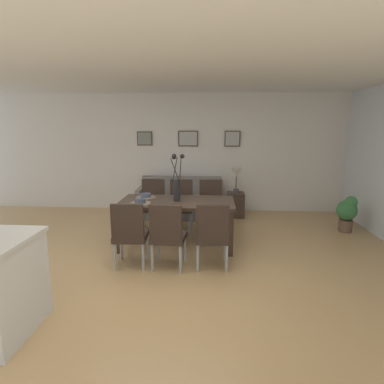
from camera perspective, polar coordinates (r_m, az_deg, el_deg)
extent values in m
plane|color=tan|center=(4.47, -6.06, -13.58)|extent=(9.00, 9.00, 0.00)
cube|color=silver|center=(7.29, -1.87, 6.98)|extent=(9.00, 0.10, 2.60)
cube|color=white|center=(4.50, -5.90, 21.05)|extent=(9.00, 7.20, 0.08)
cube|color=#3D2D23|center=(5.08, -2.70, -1.84)|extent=(1.80, 0.90, 0.05)
cube|color=#3D2D23|center=(5.53, 6.52, -4.74)|extent=(0.07, 0.07, 0.69)
cube|color=#3D2D23|center=(5.70, -10.65, -4.36)|extent=(0.07, 0.07, 0.69)
cube|color=#3D2D23|center=(4.79, 6.92, -7.40)|extent=(0.07, 0.07, 0.69)
cube|color=#3D2D23|center=(4.99, -12.88, -6.83)|extent=(0.07, 0.07, 0.69)
cube|color=#33261E|center=(4.52, -10.79, -7.69)|extent=(0.47, 0.47, 0.08)
cube|color=#33261E|center=(4.27, -11.41, -5.24)|extent=(0.42, 0.09, 0.48)
cylinder|color=#9EA0A5|center=(4.75, -7.96, -9.60)|extent=(0.04, 0.04, 0.38)
cylinder|color=#9EA0A5|center=(4.82, -12.49, -9.45)|extent=(0.04, 0.04, 0.38)
cylinder|color=#9EA0A5|center=(4.40, -8.68, -11.40)|extent=(0.04, 0.04, 0.38)
cylinder|color=#9EA0A5|center=(4.47, -13.58, -11.20)|extent=(0.04, 0.04, 0.38)
cube|color=#33261E|center=(5.97, -7.21, -2.77)|extent=(0.45, 0.45, 0.08)
cube|color=#33261E|center=(6.09, -6.88, 0.04)|extent=(0.42, 0.07, 0.48)
cylinder|color=#9EA0A5|center=(5.90, -9.37, -5.34)|extent=(0.04, 0.04, 0.38)
cylinder|color=#9EA0A5|center=(5.81, -5.73, -5.49)|extent=(0.04, 0.04, 0.38)
cylinder|color=#9EA0A5|center=(6.25, -8.48, -4.33)|extent=(0.04, 0.04, 0.38)
cylinder|color=#9EA0A5|center=(6.17, -5.04, -4.45)|extent=(0.04, 0.04, 0.38)
cube|color=#33261E|center=(4.41, -4.13, -8.02)|extent=(0.47, 0.47, 0.08)
cube|color=#33261E|center=(4.15, -4.73, -5.52)|extent=(0.42, 0.09, 0.48)
cylinder|color=#9EA0A5|center=(4.63, -1.27, -10.03)|extent=(0.04, 0.04, 0.38)
cylinder|color=#9EA0A5|center=(4.70, -5.91, -9.75)|extent=(0.04, 0.04, 0.38)
cylinder|color=#9EA0A5|center=(4.29, -2.08, -11.90)|extent=(0.04, 0.04, 0.38)
cylinder|color=#9EA0A5|center=(4.36, -7.10, -11.55)|extent=(0.04, 0.04, 0.38)
cube|color=#33261E|center=(5.89, -2.06, -2.89)|extent=(0.44, 0.44, 0.08)
cube|color=#33261E|center=(6.01, -1.88, -0.03)|extent=(0.42, 0.06, 0.48)
cylinder|color=#9EA0A5|center=(5.79, -4.13, -5.53)|extent=(0.04, 0.04, 0.38)
cylinder|color=#9EA0A5|center=(5.75, -0.36, -5.62)|extent=(0.04, 0.04, 0.38)
cylinder|color=#9EA0A5|center=(6.15, -3.62, -4.48)|extent=(0.04, 0.04, 0.38)
cylinder|color=#9EA0A5|center=(6.11, -0.08, -4.56)|extent=(0.04, 0.04, 0.38)
cube|color=#33261E|center=(4.41, 3.58, -8.00)|extent=(0.45, 0.45, 0.08)
cube|color=#33261E|center=(4.15, 3.69, -5.51)|extent=(0.42, 0.07, 0.48)
cylinder|color=#9EA0A5|center=(4.68, 5.84, -9.86)|extent=(0.04, 0.04, 0.38)
cylinder|color=#9EA0A5|center=(4.67, 1.11, -9.85)|extent=(0.04, 0.04, 0.38)
cylinder|color=#9EA0A5|center=(4.33, 6.17, -11.72)|extent=(0.04, 0.04, 0.38)
cylinder|color=#9EA0A5|center=(4.32, 1.03, -11.71)|extent=(0.04, 0.04, 0.38)
cube|color=#33261E|center=(5.88, 3.43, -2.93)|extent=(0.47, 0.47, 0.08)
cube|color=#33261E|center=(6.00, 3.36, -0.07)|extent=(0.42, 0.09, 0.48)
cylinder|color=#9EA0A5|center=(5.75, 1.61, -5.63)|extent=(0.04, 0.04, 0.38)
cylinder|color=#9EA0A5|center=(5.77, 5.40, -5.61)|extent=(0.04, 0.04, 0.38)
cylinder|color=#9EA0A5|center=(6.12, 1.52, -4.56)|extent=(0.04, 0.04, 0.38)
cylinder|color=#9EA0A5|center=(6.14, 5.08, -4.55)|extent=(0.04, 0.04, 0.38)
cylinder|color=#232326|center=(5.04, -2.72, 0.32)|extent=(0.11, 0.11, 0.34)
cylinder|color=black|center=(5.00, -2.08, 4.06)|extent=(0.05, 0.12, 0.37)
sphere|color=black|center=(4.98, -1.76, 6.35)|extent=(0.07, 0.07, 0.07)
cylinder|color=black|center=(5.04, -3.03, 4.12)|extent=(0.08, 0.05, 0.38)
sphere|color=black|center=(5.05, -3.19, 6.41)|extent=(0.07, 0.07, 0.07)
cylinder|color=black|center=(4.93, -3.05, 3.95)|extent=(0.15, 0.06, 0.36)
sphere|color=black|center=(4.88, -3.22, 6.23)|extent=(0.07, 0.07, 0.07)
cylinder|color=#7F705B|center=(4.97, -9.17, -1.95)|extent=(0.32, 0.32, 0.01)
cylinder|color=#475166|center=(4.97, -9.18, -1.58)|extent=(0.17, 0.17, 0.06)
cylinder|color=#3C4556|center=(4.96, -9.18, -1.41)|extent=(0.13, 0.13, 0.04)
cylinder|color=#7F705B|center=(5.36, -8.20, -0.93)|extent=(0.32, 0.32, 0.01)
cylinder|color=#475166|center=(5.35, -8.21, -0.58)|extent=(0.17, 0.17, 0.06)
cylinder|color=#3C4556|center=(5.35, -8.21, -0.42)|extent=(0.13, 0.13, 0.04)
cube|color=gray|center=(6.88, -2.08, -2.53)|extent=(1.75, 0.84, 0.42)
cube|color=gray|center=(7.12, -1.82, 1.26)|extent=(1.75, 0.16, 0.38)
cube|color=gray|center=(6.77, 4.87, -0.10)|extent=(0.10, 0.84, 0.20)
cube|color=gray|center=(6.94, -8.89, 0.09)|extent=(0.10, 0.84, 0.20)
cube|color=#3D2D23|center=(6.86, 7.72, -2.25)|extent=(0.36, 0.36, 0.52)
cylinder|color=#4C4C51|center=(6.79, 7.79, 0.20)|extent=(0.12, 0.12, 0.08)
cylinder|color=#4C4C51|center=(6.76, 7.83, 1.70)|extent=(0.02, 0.02, 0.30)
cone|color=silver|center=(6.73, 7.88, 3.38)|extent=(0.22, 0.22, 0.18)
cube|color=#473828|center=(7.33, -8.40, 9.39)|extent=(0.34, 0.02, 0.31)
cube|color=gray|center=(7.32, -8.42, 9.38)|extent=(0.29, 0.01, 0.26)
cube|color=#473828|center=(7.19, -0.69, 9.47)|extent=(0.44, 0.02, 0.35)
cube|color=#B2B2AD|center=(7.18, -0.70, 9.46)|extent=(0.39, 0.01, 0.30)
cube|color=#473828|center=(7.18, 7.19, 9.37)|extent=(0.35, 0.02, 0.34)
cube|color=#B2B2AD|center=(7.16, 7.20, 9.37)|extent=(0.30, 0.01, 0.29)
cylinder|color=brown|center=(6.53, 25.57, -5.40)|extent=(0.24, 0.24, 0.22)
sphere|color=#387A42|center=(6.46, 25.80, -2.94)|extent=(0.36, 0.36, 0.36)
sphere|color=#387A42|center=(6.42, 26.44, -1.62)|extent=(0.22, 0.22, 0.22)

